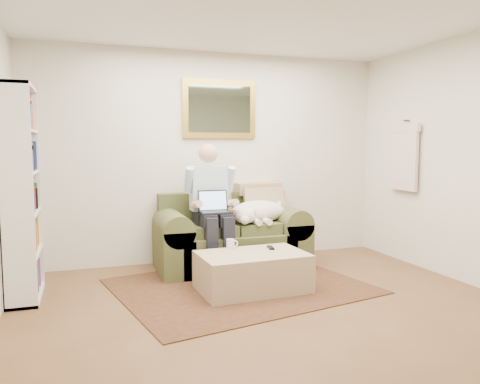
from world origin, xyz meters
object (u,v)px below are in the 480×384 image
sofa (231,242)px  bookshelf (21,193)px  coffee_mug (230,244)px  seated_man (213,209)px  ottoman (252,272)px  laptop (214,206)px  sleeping_dog (258,212)px

sofa → bookshelf: bearing=-169.0°
coffee_mug → bookshelf: 2.07m
seated_man → ottoman: (0.19, -0.78, -0.54)m
laptop → coffee_mug: 0.56m
seated_man → coffee_mug: (0.05, -0.52, -0.30)m
sofa → laptop: (-0.26, -0.23, 0.47)m
sofa → coffee_mug: (-0.22, -0.68, 0.13)m
sofa → seated_man: size_ratio=1.19×
bookshelf → coffee_mug: bearing=-7.3°
ottoman → coffee_mug: (-0.15, 0.26, 0.24)m
sleeping_dog → bookshelf: bearing=-172.4°
coffee_mug → bookshelf: (-1.98, 0.25, 0.57)m
sleeping_dog → bookshelf: 2.55m
laptop → bookshelf: bookshelf is taller
sofa → seated_man: seated_man is taller
laptop → bookshelf: bearing=-174.2°
seated_man → coffee_mug: seated_man is taller
seated_man → ottoman: 0.97m
sofa → sleeping_dog: sofa is taller
coffee_mug → sofa: bearing=72.4°
seated_man → ottoman: bearing=-76.2°
sleeping_dog → sofa: bearing=164.3°
sleeping_dog → bookshelf: size_ratio=0.36×
ottoman → bookshelf: size_ratio=0.53×
sofa → bookshelf: size_ratio=0.87×
sofa → sleeping_dog: 0.49m
bookshelf → sofa: bearing=11.0°
sofa → ottoman: size_ratio=1.66×
sleeping_dog → bookshelf: (-2.51, -0.34, 0.33)m
laptop → coffee_mug: size_ratio=3.39×
bookshelf → laptop: bearing=5.8°
coffee_mug → seated_man: bearing=95.1°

